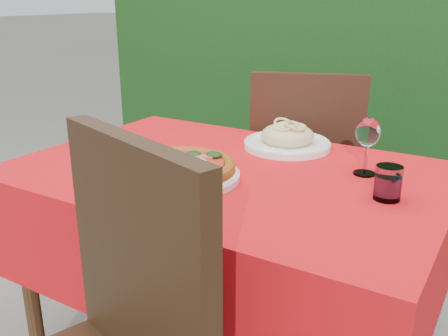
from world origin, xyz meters
The scene contains 8 objects.
hedge centered at (0.00, 1.55, 0.92)m, with size 3.20×0.55×1.78m.
dining_table centered at (0.00, 0.00, 0.60)m, with size 1.26×0.86×0.75m.
chair_far centered at (-0.01, 0.64, 0.55)m, with size 0.56×0.56×0.97m.
pizza_plate centered at (-0.07, -0.15, 0.78)m, with size 0.39×0.39×0.06m.
pasta_plate centered at (0.06, 0.29, 0.78)m, with size 0.29×0.29×0.08m.
water_glass centered at (0.47, 0.01, 0.79)m, with size 0.07×0.07×0.09m.
wine_glass centered at (0.37, 0.16, 0.87)m, with size 0.07×0.07×0.17m.
fork centered at (-0.36, -0.09, 0.75)m, with size 0.02×0.18×0.00m, color silver.
Camera 1 is at (0.73, -1.21, 1.24)m, focal length 40.00 mm.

